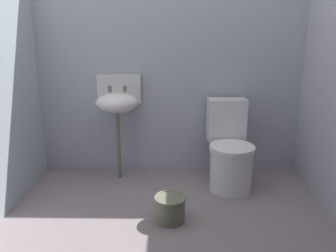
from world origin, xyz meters
name	(u,v)px	position (x,y,z in m)	size (l,w,h in m)	color
ground_plane	(167,231)	(0.00, 0.00, -0.04)	(2.94, 2.52, 0.08)	gray
wall_back	(169,63)	(0.00, 1.11, 1.10)	(2.94, 0.10, 2.20)	#A1A6B3
toilet_near_wall	(230,153)	(0.56, 0.71, 0.32)	(0.42, 0.61, 0.78)	white
sink	(117,102)	(-0.48, 0.90, 0.75)	(0.42, 0.35, 0.99)	#666751
bucket	(170,208)	(0.02, 0.08, 0.10)	(0.25, 0.25, 0.20)	#666751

